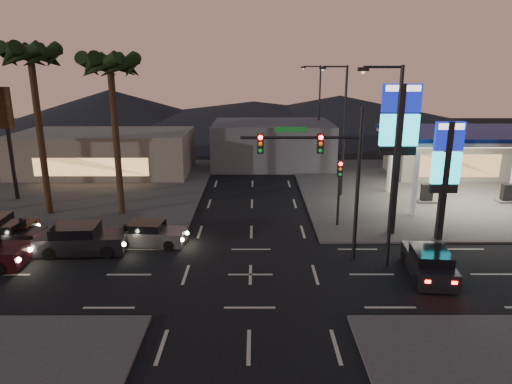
{
  "coord_description": "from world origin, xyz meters",
  "views": [
    {
      "loc": [
        0.24,
        -20.6,
        9.95
      ],
      "look_at": [
        0.29,
        4.47,
        3.0
      ],
      "focal_mm": 32.0,
      "sensor_mm": 36.0,
      "label": 1
    }
  ],
  "objects_px": {
    "pylon_sign_tall": "(399,130)",
    "car_lane_a_front": "(81,240)",
    "suv_station": "(429,263)",
    "pylon_sign_short": "(446,163)",
    "car_lane_b_front": "(150,234)",
    "car_lane_b_mid": "(7,234)",
    "gas_station": "(474,136)",
    "traffic_signal_mast": "(325,163)"
  },
  "relations": [
    {
      "from": "car_lane_b_front",
      "to": "car_lane_a_front",
      "type": "bearing_deg",
      "value": -161.29
    },
    {
      "from": "car_lane_b_front",
      "to": "car_lane_b_mid",
      "type": "xyz_separation_m",
      "value": [
        -8.19,
        -0.02,
        -0.01
      ]
    },
    {
      "from": "car_lane_a_front",
      "to": "car_lane_b_front",
      "type": "bearing_deg",
      "value": 18.71
    },
    {
      "from": "gas_station",
      "to": "suv_station",
      "type": "relative_size",
      "value": 2.77
    },
    {
      "from": "pylon_sign_tall",
      "to": "car_lane_a_front",
      "type": "relative_size",
      "value": 1.82
    },
    {
      "from": "pylon_sign_short",
      "to": "car_lane_b_front",
      "type": "height_order",
      "value": "pylon_sign_short"
    },
    {
      "from": "pylon_sign_short",
      "to": "traffic_signal_mast",
      "type": "distance_m",
      "value": 7.69
    },
    {
      "from": "pylon_sign_tall",
      "to": "car_lane_b_front",
      "type": "height_order",
      "value": "pylon_sign_tall"
    },
    {
      "from": "suv_station",
      "to": "car_lane_a_front",
      "type": "bearing_deg",
      "value": 170.67
    },
    {
      "from": "car_lane_a_front",
      "to": "car_lane_b_mid",
      "type": "height_order",
      "value": "car_lane_a_front"
    },
    {
      "from": "pylon_sign_tall",
      "to": "car_lane_a_front",
      "type": "xyz_separation_m",
      "value": [
        -17.83,
        -2.66,
        -5.66
      ]
    },
    {
      "from": "gas_station",
      "to": "car_lane_b_mid",
      "type": "relative_size",
      "value": 2.96
    },
    {
      "from": "car_lane_a_front",
      "to": "suv_station",
      "type": "bearing_deg",
      "value": -9.33
    },
    {
      "from": "gas_station",
      "to": "car_lane_a_front",
      "type": "bearing_deg",
      "value": -160.11
    },
    {
      "from": "gas_station",
      "to": "car_lane_a_front",
      "type": "relative_size",
      "value": 2.47
    },
    {
      "from": "car_lane_a_front",
      "to": "pylon_sign_short",
      "type": "bearing_deg",
      "value": 4.67
    },
    {
      "from": "gas_station",
      "to": "traffic_signal_mast",
      "type": "xyz_separation_m",
      "value": [
        -12.24,
        -10.01,
        0.15
      ]
    },
    {
      "from": "car_lane_b_mid",
      "to": "suv_station",
      "type": "distance_m",
      "value": 23.12
    },
    {
      "from": "pylon_sign_tall",
      "to": "traffic_signal_mast",
      "type": "relative_size",
      "value": 1.12
    },
    {
      "from": "gas_station",
      "to": "pylon_sign_tall",
      "type": "bearing_deg",
      "value": -139.09
    },
    {
      "from": "car_lane_b_mid",
      "to": "suv_station",
      "type": "xyz_separation_m",
      "value": [
        22.75,
        -4.13,
        0.05
      ]
    },
    {
      "from": "suv_station",
      "to": "gas_station",
      "type": "bearing_deg",
      "value": 59.02
    },
    {
      "from": "traffic_signal_mast",
      "to": "suv_station",
      "type": "bearing_deg",
      "value": -23.07
    },
    {
      "from": "gas_station",
      "to": "car_lane_a_front",
      "type": "height_order",
      "value": "gas_station"
    },
    {
      "from": "car_lane_a_front",
      "to": "gas_station",
      "type": "bearing_deg",
      "value": 19.89
    },
    {
      "from": "pylon_sign_short",
      "to": "suv_station",
      "type": "bearing_deg",
      "value": -116.24
    },
    {
      "from": "traffic_signal_mast",
      "to": "car_lane_b_mid",
      "type": "bearing_deg",
      "value": 173.55
    },
    {
      "from": "suv_station",
      "to": "pylon_sign_short",
      "type": "bearing_deg",
      "value": 63.76
    },
    {
      "from": "gas_station",
      "to": "pylon_sign_short",
      "type": "relative_size",
      "value": 1.74
    },
    {
      "from": "gas_station",
      "to": "pylon_sign_tall",
      "type": "xyz_separation_m",
      "value": [
        -7.5,
        -6.5,
        1.31
      ]
    },
    {
      "from": "pylon_sign_tall",
      "to": "car_lane_b_mid",
      "type": "relative_size",
      "value": 2.18
    },
    {
      "from": "pylon_sign_short",
      "to": "car_lane_b_front",
      "type": "xyz_separation_m",
      "value": [
        -16.83,
        -0.48,
        -4.04
      ]
    },
    {
      "from": "pylon_sign_tall",
      "to": "suv_station",
      "type": "height_order",
      "value": "pylon_sign_tall"
    },
    {
      "from": "pylon_sign_tall",
      "to": "suv_station",
      "type": "bearing_deg",
      "value": -87.77
    },
    {
      "from": "car_lane_b_front",
      "to": "car_lane_b_mid",
      "type": "distance_m",
      "value": 8.19
    },
    {
      "from": "pylon_sign_tall",
      "to": "pylon_sign_short",
      "type": "distance_m",
      "value": 3.2
    },
    {
      "from": "pylon_sign_short",
      "to": "traffic_signal_mast",
      "type": "bearing_deg",
      "value": -160.87
    },
    {
      "from": "pylon_sign_short",
      "to": "car_lane_b_mid",
      "type": "distance_m",
      "value": 25.36
    },
    {
      "from": "gas_station",
      "to": "suv_station",
      "type": "bearing_deg",
      "value": -120.98
    },
    {
      "from": "car_lane_b_mid",
      "to": "traffic_signal_mast",
      "type": "bearing_deg",
      "value": -6.45
    },
    {
      "from": "car_lane_b_mid",
      "to": "pylon_sign_tall",
      "type": "bearing_deg",
      "value": 3.81
    },
    {
      "from": "gas_station",
      "to": "car_lane_b_front",
      "type": "height_order",
      "value": "gas_station"
    }
  ]
}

